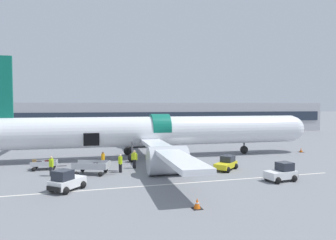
# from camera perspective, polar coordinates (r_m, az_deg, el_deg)

# --- Properties ---
(ground_plane) EXTENTS (500.00, 500.00, 0.00)m
(ground_plane) POSITION_cam_1_polar(r_m,az_deg,el_deg) (35.13, 3.09, -7.54)
(ground_plane) COLOR slate
(apron_marking_line) EXTENTS (28.03, 1.18, 0.01)m
(apron_marking_line) POSITION_cam_1_polar(r_m,az_deg,el_deg) (24.71, 2.83, -11.94)
(apron_marking_line) COLOR silver
(apron_marking_line) RESTS_ON ground_plane
(terminal_strip) EXTENTS (90.01, 12.64, 6.86)m
(terminal_strip) POSITION_cam_1_polar(r_m,az_deg,el_deg) (71.06, -5.54, 0.43)
(terminal_strip) COLOR #B2B2B7
(terminal_strip) RESTS_ON ground_plane
(airplane) EXTENTS (40.16, 37.13, 11.63)m
(airplane) POSITION_cam_1_polar(r_m,az_deg,el_deg) (36.30, -2.43, -2.36)
(airplane) COLOR white
(airplane) RESTS_ON ground_plane
(baggage_tug_lead) EXTENTS (2.73, 2.93, 1.59)m
(baggage_tug_lead) POSITION_cam_1_polar(r_m,az_deg,el_deg) (23.73, -18.81, -11.04)
(baggage_tug_lead) COLOR white
(baggage_tug_lead) RESTS_ON ground_plane
(baggage_tug_mid) EXTENTS (2.84, 2.07, 1.54)m
(baggage_tug_mid) POSITION_cam_1_polar(r_m,az_deg,el_deg) (27.01, 20.82, -9.44)
(baggage_tug_mid) COLOR white
(baggage_tug_mid) RESTS_ON ground_plane
(baggage_tug_rear) EXTENTS (3.06, 2.97, 1.34)m
(baggage_tug_rear) POSITION_cam_1_polar(r_m,az_deg,el_deg) (30.14, 11.04, -8.18)
(baggage_tug_rear) COLOR yellow
(baggage_tug_rear) RESTS_ON ground_plane
(baggage_cart_loading) EXTENTS (4.14, 2.61, 1.15)m
(baggage_cart_loading) POSITION_cam_1_polar(r_m,az_deg,el_deg) (28.57, -14.26, -8.83)
(baggage_cart_loading) COLOR #B7BABF
(baggage_cart_loading) RESTS_ON ground_plane
(baggage_cart_queued) EXTENTS (3.33, 1.78, 1.00)m
(baggage_cart_queued) POSITION_cam_1_polar(r_m,az_deg,el_deg) (32.15, -22.50, -7.91)
(baggage_cart_queued) COLOR #B7BABF
(baggage_cart_queued) RESTS_ON ground_plane
(ground_crew_loader_a) EXTENTS (0.55, 0.60, 1.78)m
(ground_crew_loader_a) POSITION_cam_1_polar(r_m,az_deg,el_deg) (28.89, -21.34, -8.08)
(ground_crew_loader_a) COLOR #2D2D33
(ground_crew_loader_a) RESTS_ON ground_plane
(ground_crew_loader_b) EXTENTS (0.63, 0.50, 1.81)m
(ground_crew_loader_b) POSITION_cam_1_polar(r_m,az_deg,el_deg) (30.35, -6.43, -7.36)
(ground_crew_loader_b) COLOR black
(ground_crew_loader_b) RESTS_ON ground_plane
(ground_crew_driver) EXTENTS (0.40, 0.59, 1.72)m
(ground_crew_driver) POSITION_cam_1_polar(r_m,az_deg,el_deg) (28.69, -9.07, -8.07)
(ground_crew_driver) COLOR black
(ground_crew_driver) RESTS_ON ground_plane
(ground_crew_supervisor) EXTENTS (0.43, 0.56, 1.61)m
(ground_crew_supervisor) POSITION_cam_1_polar(r_m,az_deg,el_deg) (31.29, -12.28, -7.30)
(ground_crew_supervisor) COLOR black
(ground_crew_supervisor) RESTS_ON ground_plane
(safety_cone_nose) EXTENTS (0.63, 0.63, 0.58)m
(safety_cone_nose) POSITION_cam_1_polar(r_m,az_deg,el_deg) (44.36, 24.01, -5.28)
(safety_cone_nose) COLOR black
(safety_cone_nose) RESTS_ON ground_plane
(safety_cone_engine_left) EXTENTS (0.60, 0.60, 0.65)m
(safety_cone_engine_left) POSITION_cam_1_polar(r_m,az_deg,el_deg) (18.97, 5.57, -15.59)
(safety_cone_engine_left) COLOR black
(safety_cone_engine_left) RESTS_ON ground_plane
(safety_cone_wingtip) EXTENTS (0.62, 0.62, 0.55)m
(safety_cone_wingtip) POSITION_cam_1_polar(r_m,az_deg,el_deg) (28.31, 1.84, -9.53)
(safety_cone_wingtip) COLOR black
(safety_cone_wingtip) RESTS_ON ground_plane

